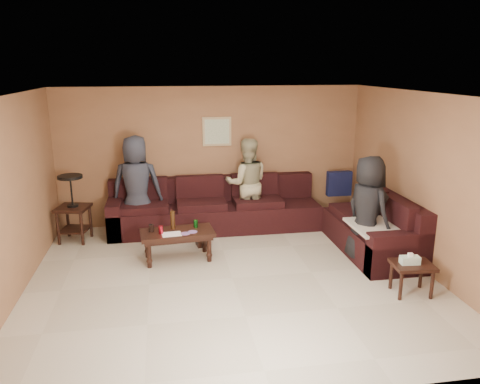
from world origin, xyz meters
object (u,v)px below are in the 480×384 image
(person_right, at_px, (368,210))
(coffee_table, at_px, (177,235))
(end_table_left, at_px, (73,207))
(person_left, at_px, (137,186))
(side_table_right, at_px, (412,267))
(person_middle, at_px, (247,183))
(waste_bin, at_px, (203,238))
(sectional_sofa, at_px, (266,219))

(person_right, bearing_deg, coffee_table, 59.51)
(end_table_left, height_order, person_left, person_left)
(side_table_right, xyz_separation_m, person_middle, (-1.61, 2.92, 0.44))
(end_table_left, bearing_deg, person_middle, 4.50)
(side_table_right, bearing_deg, coffee_table, 151.06)
(end_table_left, height_order, waste_bin, end_table_left)
(side_table_right, distance_m, waste_bin, 3.26)
(side_table_right, xyz_separation_m, waste_bin, (-2.48, 2.10, -0.24))
(side_table_right, bearing_deg, person_right, 97.01)
(person_right, bearing_deg, person_left, 42.52)
(coffee_table, distance_m, side_table_right, 3.33)
(side_table_right, distance_m, person_right, 1.19)
(person_middle, bearing_deg, person_right, 133.30)
(person_middle, bearing_deg, waste_bin, 47.47)
(sectional_sofa, xyz_separation_m, person_right, (1.24, -1.24, 0.48))
(waste_bin, xyz_separation_m, person_middle, (0.87, 0.82, 0.68))
(sectional_sofa, xyz_separation_m, person_middle, (-0.23, 0.58, 0.48))
(coffee_table, xyz_separation_m, end_table_left, (-1.66, 1.08, 0.20))
(waste_bin, height_order, person_middle, person_middle)
(person_middle, xyz_separation_m, person_right, (1.47, -1.82, -0.01))
(person_left, relative_size, person_middle, 1.07)
(waste_bin, bearing_deg, person_left, 144.15)
(end_table_left, distance_m, person_middle, 2.99)
(end_table_left, xyz_separation_m, person_middle, (2.97, 0.23, 0.22))
(person_left, xyz_separation_m, person_right, (3.40, -1.77, -0.06))
(coffee_table, relative_size, side_table_right, 2.01)
(sectional_sofa, distance_m, person_right, 1.82)
(person_right, bearing_deg, person_middle, 18.87)
(person_right, bearing_deg, sectional_sofa, 25.05)
(person_left, bearing_deg, sectional_sofa, 172.63)
(waste_bin, xyz_separation_m, person_left, (-1.05, 0.76, 0.73))
(coffee_table, height_order, person_left, person_left)
(sectional_sofa, bearing_deg, person_right, -44.93)
(side_table_right, relative_size, person_middle, 0.35)
(sectional_sofa, bearing_deg, side_table_right, -59.47)
(sectional_sofa, height_order, side_table_right, sectional_sofa)
(coffee_table, height_order, waste_bin, coffee_table)
(person_middle, bearing_deg, end_table_left, 8.91)
(sectional_sofa, distance_m, end_table_left, 3.23)
(sectional_sofa, xyz_separation_m, person_left, (-2.15, 0.53, 0.54))
(sectional_sofa, height_order, coffee_table, sectional_sofa)
(end_table_left, height_order, person_middle, person_middle)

